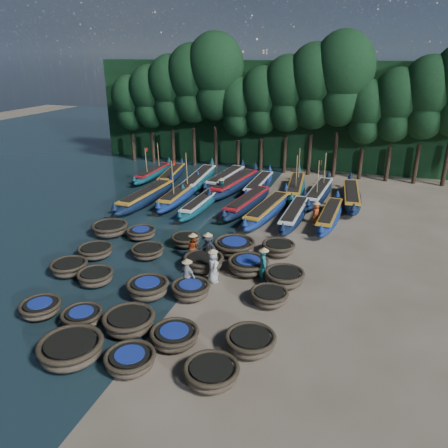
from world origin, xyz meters
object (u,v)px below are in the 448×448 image
(long_boat_7, at_px, (294,214))
(fisherman_0, at_px, (213,265))
(coracle_9, at_px, (250,341))
(coracle_24, at_px, (278,248))
(coracle_13, at_px, (191,290))
(long_boat_13, at_px, (235,184))
(coracle_16, at_px, (147,251))
(coracle_19, at_px, (284,277))
(fisherman_4, at_px, (187,274))
(fisherman_5, at_px, (221,189))
(long_boat_15, at_px, (296,187))
(coracle_17, at_px, (203,262))
(long_boat_6, at_px, (267,210))
(long_boat_10, at_px, (172,175))
(coracle_7, at_px, (129,322))
(long_boat_8, at_px, (330,216))
(long_boat_16, at_px, (319,193))
(coracle_2, at_px, (71,349))
(long_boat_11, at_px, (199,179))
(coracle_10, at_px, (69,267))
(coracle_18, at_px, (248,265))
(long_boat_5, at_px, (248,202))
(fisherman_2, at_px, (193,247))
(coracle_11, at_px, (96,277))
(long_boat_2, at_px, (146,196))
(coracle_15, at_px, (95,251))
(coracle_22, at_px, (186,240))
(coracle_12, at_px, (148,288))
(coracle_14, at_px, (269,297))
(fisherman_3, at_px, (208,249))
(long_boat_14, at_px, (259,185))
(coracle_23, at_px, (234,246))
(long_boat_3, at_px, (180,194))
(coracle_3, at_px, (130,360))
(long_boat_17, at_px, (351,196))
(coracle_5, at_px, (41,308))
(long_boat_9, at_px, (153,173))
(coracle_6, at_px, (82,317))
(coracle_4, at_px, (211,373))
(fisherman_6, at_px, (316,212))
(long_boat_4, at_px, (200,204))
(fisherman_1, at_px, (263,264))
(coracle_21, at_px, (141,233))

(long_boat_7, distance_m, fisherman_0, 9.92)
(coracle_9, height_order, coracle_24, coracle_24)
(coracle_13, bearing_deg, long_boat_13, 100.31)
(coracle_16, relative_size, coracle_19, 0.98)
(fisherman_4, relative_size, fisherman_5, 0.97)
(long_boat_15, height_order, fisherman_5, long_boat_15)
(coracle_17, relative_size, long_boat_6, 0.30)
(long_boat_10, bearing_deg, coracle_7, -79.05)
(long_boat_8, relative_size, long_boat_16, 0.93)
(coracle_2, xyz_separation_m, long_boat_10, (-6.80, 23.48, 0.04))
(coracle_19, distance_m, long_boat_11, 17.84)
(coracle_10, bearing_deg, coracle_18, 19.54)
(long_boat_5, relative_size, fisherman_2, 4.62)
(coracle_11, relative_size, long_boat_2, 0.24)
(coracle_15, distance_m, fisherman_0, 7.26)
(coracle_22, bearing_deg, coracle_9, -52.85)
(coracle_12, bearing_deg, coracle_14, 12.02)
(fisherman_3, bearing_deg, long_boat_14, 100.57)
(coracle_11, distance_m, long_boat_2, 12.32)
(long_boat_7, xyz_separation_m, long_boat_16, (0.99, 5.24, 0.03))
(coracle_23, bearing_deg, long_boat_3, 131.37)
(coracle_3, distance_m, fisherman_0, 7.09)
(long_boat_3, relative_size, fisherman_2, 4.80)
(long_boat_17, bearing_deg, long_boat_7, -128.45)
(coracle_11, distance_m, coracle_12, 3.04)
(long_boat_6, bearing_deg, coracle_22, -111.82)
(long_boat_14, bearing_deg, coracle_23, -81.57)
(coracle_5, relative_size, coracle_22, 1.06)
(long_boat_9, relative_size, long_boat_13, 0.82)
(coracle_14, bearing_deg, coracle_5, -156.28)
(coracle_14, relative_size, long_boat_14, 0.26)
(coracle_17, xyz_separation_m, fisherman_3, (0.03, 0.64, 0.48))
(coracle_6, distance_m, long_boat_7, 16.15)
(coracle_4, relative_size, coracle_6, 1.06)
(coracle_18, height_order, long_boat_16, long_boat_16)
(coracle_14, relative_size, fisherman_6, 1.23)
(coracle_16, distance_m, long_boat_8, 12.54)
(long_boat_16, bearing_deg, coracle_22, -115.14)
(long_boat_4, height_order, long_boat_8, long_boat_8)
(coracle_9, relative_size, fisherman_3, 1.07)
(fisherman_0, bearing_deg, long_boat_11, -14.44)
(long_boat_6, xyz_separation_m, long_boat_16, (2.89, 5.11, -0.01))
(coracle_17, relative_size, long_boat_16, 0.31)
(coracle_7, distance_m, fisherman_1, 7.23)
(coracle_6, xyz_separation_m, coracle_21, (-2.06, 8.91, 0.01))
(coracle_22, bearing_deg, coracle_7, -82.42)
(coracle_5, xyz_separation_m, coracle_13, (5.63, 3.46, 0.05))
(coracle_22, bearing_deg, long_boat_3, 116.04)
(coracle_18, distance_m, long_boat_5, 9.80)
(fisherman_2, bearing_deg, coracle_10, 57.50)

